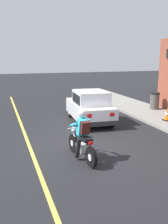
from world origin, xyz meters
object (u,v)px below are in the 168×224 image
Objects in this scene: motorcycle_with_rider at (82,139)px; car_hatchback at (90,107)px; traffic_cone at (167,115)px; trash_bin at (155,101)px.

motorcycle_with_rider is 4.78m from car_hatchback.
car_hatchback is at bearing 157.40° from traffic_cone.
trash_bin is at bearing 14.28° from car_hatchback.
traffic_cone is at bearing -110.58° from trash_bin.
motorcycle_with_rider is 8.39m from trash_bin.
motorcycle_with_rider reaches higher than trash_bin.
motorcycle_with_rider is 0.52× the size of car_hatchback.
motorcycle_with_rider is 2.06× the size of trash_bin.
traffic_cone is 2.77m from trash_bin.
trash_bin is at bearing 69.42° from traffic_cone.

